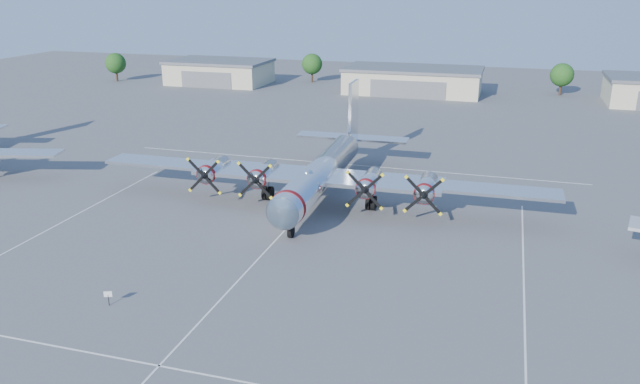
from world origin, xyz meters
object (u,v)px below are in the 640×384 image
(tree_far_west, at_px, (116,63))
(main_bomber_b29, at_px, (324,198))
(tree_west, at_px, (312,64))
(tree_east, at_px, (562,75))
(hangar_west, at_px, (220,72))
(info_placard, at_px, (108,296))
(hangar_center, at_px, (413,80))

(tree_far_west, distance_m, main_bomber_b29, 97.50)
(tree_west, relative_size, tree_east, 1.00)
(tree_far_west, height_order, tree_east, same)
(hangar_west, height_order, tree_far_west, tree_far_west)
(tree_far_west, relative_size, main_bomber_b29, 0.14)
(info_placard, bearing_deg, hangar_west, 89.20)
(tree_far_west, relative_size, tree_west, 1.00)
(hangar_west, bearing_deg, main_bomber_b29, -56.97)
(hangar_center, xyz_separation_m, tree_east, (30.00, 6.04, 1.51))
(tree_east, bearing_deg, info_placard, -109.81)
(hangar_west, xyz_separation_m, info_placard, (37.45, -98.23, -1.90))
(tree_far_west, relative_size, tree_east, 1.00)
(main_bomber_b29, bearing_deg, tree_west, 107.32)
(tree_far_west, bearing_deg, tree_east, 5.71)
(hangar_west, relative_size, main_bomber_b29, 0.46)
(tree_far_west, xyz_separation_m, main_bomber_b29, (70.97, -66.73, -4.22))
(hangar_west, relative_size, info_placard, 19.57)
(tree_east, relative_size, info_placard, 5.75)
(tree_east, bearing_deg, hangar_west, -175.40)
(tree_far_west, relative_size, info_placard, 5.75)
(hangar_west, height_order, main_bomber_b29, main_bomber_b29)
(hangar_west, distance_m, info_placard, 105.14)
(tree_east, xyz_separation_m, info_placard, (-37.55, -104.26, -3.41))
(hangar_west, bearing_deg, tree_west, 21.89)
(tree_west, relative_size, main_bomber_b29, 0.14)
(hangar_center, bearing_deg, tree_east, 11.38)
(hangar_west, bearing_deg, info_placard, -69.13)
(tree_far_west, bearing_deg, hangar_west, 9.01)
(hangar_west, xyz_separation_m, hangar_center, (45.00, -0.00, -0.00))
(main_bomber_b29, xyz_separation_m, info_placard, (-8.51, -27.53, 0.81))
(tree_west, distance_m, tree_east, 55.04)
(tree_far_west, height_order, tree_west, same)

